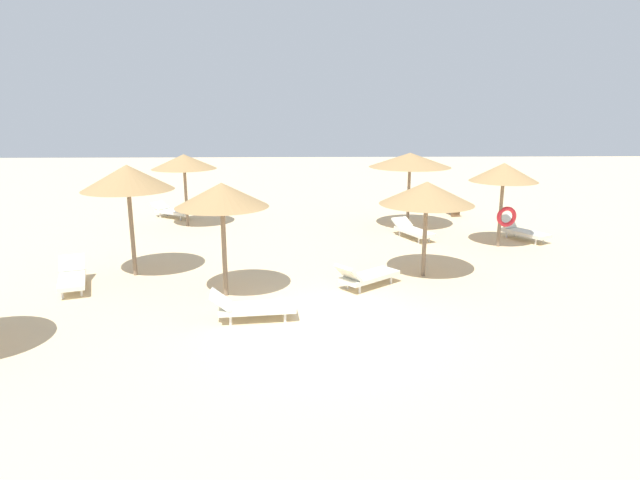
{
  "coord_description": "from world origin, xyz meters",
  "views": [
    {
      "loc": [
        -0.39,
        -10.9,
        4.67
      ],
      "look_at": [
        0.0,
        3.0,
        1.2
      ],
      "focal_mm": 30.16,
      "sensor_mm": 36.0,
      "label": 1
    }
  ],
  "objects_px": {
    "bench_0": "(450,207)",
    "parasol_2": "(127,178)",
    "lounger_0": "(171,211)",
    "parasol_3": "(504,174)",
    "lounger_3": "(522,231)",
    "parasol_4": "(410,160)",
    "parasol_6": "(427,193)",
    "lounger_1": "(251,307)",
    "lounger_2": "(72,277)",
    "lounger_4": "(412,230)",
    "parasol_0": "(184,162)",
    "parasol_1": "(222,195)",
    "lounger_6": "(366,276)"
  },
  "relations": [
    {
      "from": "lounger_4",
      "to": "bench_0",
      "type": "distance_m",
      "value": 5.07
    },
    {
      "from": "parasol_0",
      "to": "parasol_4",
      "type": "bearing_deg",
      "value": -3.81
    },
    {
      "from": "parasol_1",
      "to": "parasol_2",
      "type": "distance_m",
      "value": 3.33
    },
    {
      "from": "lounger_0",
      "to": "parasol_2",
      "type": "bearing_deg",
      "value": -83.65
    },
    {
      "from": "lounger_1",
      "to": "lounger_3",
      "type": "bearing_deg",
      "value": 38.79
    },
    {
      "from": "parasol_3",
      "to": "parasol_1",
      "type": "bearing_deg",
      "value": -151.57
    },
    {
      "from": "lounger_3",
      "to": "parasol_2",
      "type": "bearing_deg",
      "value": -163.19
    },
    {
      "from": "lounger_2",
      "to": "lounger_4",
      "type": "distance_m",
      "value": 11.32
    },
    {
      "from": "lounger_1",
      "to": "lounger_2",
      "type": "xyz_separation_m",
      "value": [
        -4.92,
        2.31,
        -0.0
      ]
    },
    {
      "from": "parasol_4",
      "to": "lounger_6",
      "type": "bearing_deg",
      "value": -108.86
    },
    {
      "from": "parasol_0",
      "to": "parasol_3",
      "type": "relative_size",
      "value": 1.0
    },
    {
      "from": "parasol_3",
      "to": "parasol_6",
      "type": "height_order",
      "value": "parasol_3"
    },
    {
      "from": "parasol_4",
      "to": "lounger_1",
      "type": "xyz_separation_m",
      "value": [
        -5.26,
        -9.28,
        -2.34
      ]
    },
    {
      "from": "bench_0",
      "to": "lounger_0",
      "type": "bearing_deg",
      "value": -177.91
    },
    {
      "from": "parasol_1",
      "to": "bench_0",
      "type": "bearing_deg",
      "value": 50.56
    },
    {
      "from": "lounger_1",
      "to": "parasol_4",
      "type": "bearing_deg",
      "value": 60.47
    },
    {
      "from": "parasol_2",
      "to": "lounger_6",
      "type": "xyz_separation_m",
      "value": [
        6.45,
        -1.26,
        -2.45
      ]
    },
    {
      "from": "parasol_1",
      "to": "lounger_1",
      "type": "distance_m",
      "value": 2.91
    },
    {
      "from": "lounger_6",
      "to": "bench_0",
      "type": "height_order",
      "value": "lounger_6"
    },
    {
      "from": "parasol_2",
      "to": "bench_0",
      "type": "bearing_deg",
      "value": 37.07
    },
    {
      "from": "parasol_0",
      "to": "parasol_2",
      "type": "xyz_separation_m",
      "value": [
        -0.13,
        -6.43,
        0.21
      ]
    },
    {
      "from": "lounger_0",
      "to": "lounger_1",
      "type": "relative_size",
      "value": 1.01
    },
    {
      "from": "lounger_0",
      "to": "lounger_4",
      "type": "height_order",
      "value": "lounger_0"
    },
    {
      "from": "bench_0",
      "to": "parasol_2",
      "type": "bearing_deg",
      "value": -142.93
    },
    {
      "from": "parasol_4",
      "to": "parasol_6",
      "type": "relative_size",
      "value": 1.18
    },
    {
      "from": "lounger_4",
      "to": "lounger_6",
      "type": "relative_size",
      "value": 1.08
    },
    {
      "from": "parasol_3",
      "to": "lounger_3",
      "type": "bearing_deg",
      "value": 37.62
    },
    {
      "from": "lounger_2",
      "to": "parasol_4",
      "type": "bearing_deg",
      "value": 34.38
    },
    {
      "from": "parasol_0",
      "to": "parasol_1",
      "type": "distance_m",
      "value": 8.63
    },
    {
      "from": "lounger_1",
      "to": "lounger_3",
      "type": "distance_m",
      "value": 11.56
    },
    {
      "from": "parasol_3",
      "to": "lounger_2",
      "type": "xyz_separation_m",
      "value": [
        -12.76,
        -4.02,
        -2.18
      ]
    },
    {
      "from": "parasol_0",
      "to": "bench_0",
      "type": "distance_m",
      "value": 11.56
    },
    {
      "from": "parasol_0",
      "to": "parasol_4",
      "type": "distance_m",
      "value": 8.77
    },
    {
      "from": "parasol_1",
      "to": "lounger_4",
      "type": "relative_size",
      "value": 1.43
    },
    {
      "from": "parasol_0",
      "to": "lounger_6",
      "type": "distance_m",
      "value": 10.21
    },
    {
      "from": "parasol_3",
      "to": "lounger_2",
      "type": "relative_size",
      "value": 1.43
    },
    {
      "from": "parasol_0",
      "to": "parasol_2",
      "type": "height_order",
      "value": "parasol_2"
    },
    {
      "from": "parasol_1",
      "to": "parasol_3",
      "type": "distance_m",
      "value": 9.82
    },
    {
      "from": "parasol_2",
      "to": "lounger_1",
      "type": "relative_size",
      "value": 1.61
    },
    {
      "from": "lounger_2",
      "to": "parasol_0",
      "type": "bearing_deg",
      "value": 79.28
    },
    {
      "from": "parasol_3",
      "to": "lounger_6",
      "type": "relative_size",
      "value": 1.53
    },
    {
      "from": "parasol_2",
      "to": "parasol_4",
      "type": "height_order",
      "value": "parasol_2"
    },
    {
      "from": "lounger_0",
      "to": "bench_0",
      "type": "distance_m",
      "value": 12.19
    },
    {
      "from": "lounger_4",
      "to": "bench_0",
      "type": "relative_size",
      "value": 1.3
    },
    {
      "from": "parasol_1",
      "to": "parasol_6",
      "type": "height_order",
      "value": "parasol_1"
    },
    {
      "from": "parasol_3",
      "to": "lounger_0",
      "type": "xyz_separation_m",
      "value": [
        -12.35,
        5.16,
        -2.19
      ]
    },
    {
      "from": "parasol_2",
      "to": "parasol_4",
      "type": "relative_size",
      "value": 0.99
    },
    {
      "from": "parasol_2",
      "to": "parasol_3",
      "type": "relative_size",
      "value": 1.1
    },
    {
      "from": "parasol_4",
      "to": "lounger_2",
      "type": "xyz_separation_m",
      "value": [
        -10.18,
        -6.96,
        -2.34
      ]
    },
    {
      "from": "parasol_6",
      "to": "lounger_3",
      "type": "xyz_separation_m",
      "value": [
        4.46,
        4.1,
        -2.03
      ]
    }
  ]
}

